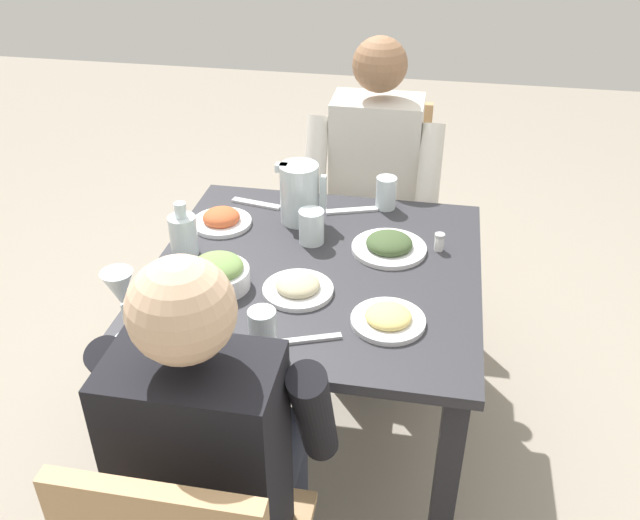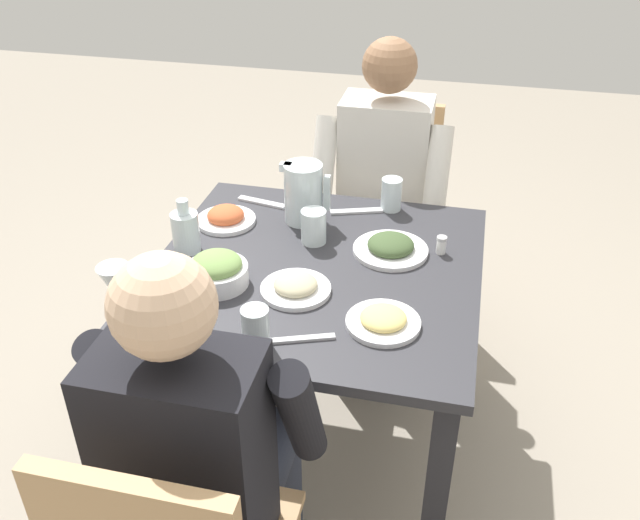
{
  "view_description": "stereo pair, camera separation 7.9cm",
  "coord_description": "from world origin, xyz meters",
  "views": [
    {
      "loc": [
        0.3,
        -1.61,
        1.76
      ],
      "look_at": [
        0.01,
        0.02,
        0.72
      ],
      "focal_mm": 38.76,
      "sensor_mm": 36.0,
      "label": 1
    },
    {
      "loc": [
        0.38,
        -1.59,
        1.76
      ],
      "look_at": [
        0.01,
        0.02,
        0.72
      ],
      "focal_mm": 38.76,
      "sensor_mm": 36.0,
      "label": 2
    }
  ],
  "objects": [
    {
      "name": "fork_near",
      "position": [
        0.05,
        0.35,
        0.71
      ],
      "size": [
        0.17,
        0.08,
        0.01
      ],
      "primitive_type": "cube",
      "rotation": [
        0.0,
        0.0,
        0.33
      ],
      "color": "silver",
      "rests_on": "dining_table"
    },
    {
      "name": "dining_table",
      "position": [
        0.0,
        0.0,
        0.59
      ],
      "size": [
        0.92,
        0.92,
        0.7
      ],
      "color": "#2D2D33",
      "rests_on": "ground_plane"
    },
    {
      "name": "oil_carafe",
      "position": [
        -0.39,
        0.01,
        0.76
      ],
      "size": [
        0.08,
        0.08,
        0.16
      ],
      "color": "silver",
      "rests_on": "dining_table"
    },
    {
      "name": "water_glass_far_right",
      "position": [
        -0.04,
        0.14,
        0.76
      ],
      "size": [
        0.08,
        0.08,
        0.1
      ],
      "primitive_type": "cylinder",
      "color": "silver",
      "rests_on": "dining_table"
    },
    {
      "name": "plate_rice_curry",
      "position": [
        -0.34,
        0.19,
        0.72
      ],
      "size": [
        0.19,
        0.19,
        0.05
      ],
      "color": "white",
      "rests_on": "dining_table"
    },
    {
      "name": "plate_beans",
      "position": [
        -0.03,
        -0.13,
        0.72
      ],
      "size": [
        0.19,
        0.19,
        0.04
      ],
      "color": "white",
      "rests_on": "dining_table"
    },
    {
      "name": "salad_bowl",
      "position": [
        -0.24,
        -0.14,
        0.75
      ],
      "size": [
        0.17,
        0.17,
        0.09
      ],
      "color": "white",
      "rests_on": "dining_table"
    },
    {
      "name": "chair_far",
      "position": [
        0.09,
        0.84,
        0.49
      ],
      "size": [
        0.4,
        0.4,
        0.87
      ],
      "color": "tan",
      "rests_on": "ground_plane"
    },
    {
      "name": "water_glass_near_left",
      "position": [
        0.16,
        0.4,
        0.76
      ],
      "size": [
        0.07,
        0.07,
        0.11
      ],
      "primitive_type": "cylinder",
      "color": "silver",
      "rests_on": "dining_table"
    },
    {
      "name": "wine_glass",
      "position": [
        -0.39,
        -0.4,
        0.85
      ],
      "size": [
        0.08,
        0.08,
        0.2
      ],
      "color": "silver",
      "rests_on": "dining_table"
    },
    {
      "name": "plate_dolmas",
      "position": [
        0.19,
        0.13,
        0.72
      ],
      "size": [
        0.22,
        0.22,
        0.05
      ],
      "color": "white",
      "rests_on": "dining_table"
    },
    {
      "name": "ground_plane",
      "position": [
        0.0,
        0.0,
        0.0
      ],
      "size": [
        8.0,
        8.0,
        0.0
      ],
      "primitive_type": "plane",
      "color": "gray"
    },
    {
      "name": "diner_far",
      "position": [
        0.09,
        0.64,
        0.64
      ],
      "size": [
        0.48,
        0.53,
        1.17
      ],
      "color": "silver",
      "rests_on": "ground_plane"
    },
    {
      "name": "knife_far",
      "position": [
        0.03,
        -0.33,
        0.71
      ],
      "size": [
        0.18,
        0.08,
        0.01
      ],
      "primitive_type": "cube",
      "rotation": [
        0.0,
        0.0,
        0.36
      ],
      "color": "silver",
      "rests_on": "dining_table"
    },
    {
      "name": "fork_far",
      "position": [
        -0.26,
        0.34,
        0.71
      ],
      "size": [
        0.17,
        0.06,
        0.01
      ],
      "primitive_type": "cube",
      "rotation": [
        0.0,
        0.0,
        -0.19
      ],
      "color": "silver",
      "rests_on": "dining_table"
    },
    {
      "name": "diner_near",
      "position": [
        -0.09,
        -0.64,
        0.64
      ],
      "size": [
        0.48,
        0.53,
        1.17
      ],
      "color": "black",
      "rests_on": "ground_plane"
    },
    {
      "name": "knife_near",
      "position": [
        -0.19,
        -0.39,
        0.71
      ],
      "size": [
        0.19,
        0.05,
        0.01
      ],
      "primitive_type": "cube",
      "rotation": [
        0.0,
        0.0,
        -0.16
      ],
      "color": "silver",
      "rests_on": "dining_table"
    },
    {
      "name": "water_glass_center",
      "position": [
        -0.06,
        -0.36,
        0.76
      ],
      "size": [
        0.07,
        0.07,
        0.1
      ],
      "primitive_type": "cylinder",
      "color": "silver",
      "rests_on": "dining_table"
    },
    {
      "name": "salt_shaker",
      "position": [
        0.34,
        0.16,
        0.73
      ],
      "size": [
        0.03,
        0.03,
        0.05
      ],
      "color": "white",
      "rests_on": "dining_table"
    },
    {
      "name": "water_pitcher",
      "position": [
        -0.1,
        0.26,
        0.8
      ],
      "size": [
        0.16,
        0.12,
        0.19
      ],
      "color": "silver",
      "rests_on": "dining_table"
    },
    {
      "name": "plate_fries",
      "position": [
        0.22,
        -0.22,
        0.72
      ],
      "size": [
        0.19,
        0.19,
        0.04
      ],
      "color": "white",
      "rests_on": "dining_table"
    }
  ]
}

